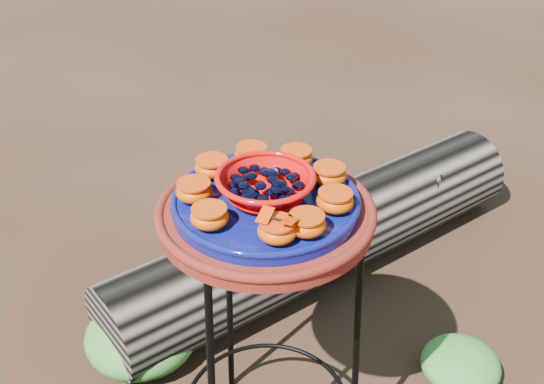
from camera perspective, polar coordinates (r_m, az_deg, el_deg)
name	(u,v)px	position (r m, az deg, el deg)	size (l,w,h in m)	color
plant_stand	(266,346)	(1.61, -0.47, -12.77)	(0.44, 0.44, 0.70)	black
terracotta_saucer	(266,215)	(1.37, -0.54, -1.98)	(0.44, 0.44, 0.04)	#530F07
cobalt_plate	(266,203)	(1.36, -0.55, -0.94)	(0.37, 0.37, 0.02)	#000F48
red_bowl	(265,187)	(1.34, -0.56, 0.43)	(0.19, 0.19, 0.05)	red
glass_gems	(265,170)	(1.32, -0.56, 1.84)	(0.15, 0.15, 0.02)	black
orange_half_0	(277,231)	(1.22, 0.44, -3.27)	(0.07, 0.07, 0.04)	#B73000
orange_half_1	(306,224)	(1.24, 2.90, -2.71)	(0.07, 0.07, 0.04)	#B73000
orange_half_2	(335,201)	(1.31, 5.29, -0.76)	(0.07, 0.07, 0.04)	#B73000
orange_half_3	(329,175)	(1.39, 4.80, 1.42)	(0.07, 0.07, 0.04)	#B73000
orange_half_4	(296,158)	(1.45, 2.03, 2.88)	(0.07, 0.07, 0.04)	#B73000
orange_half_5	(251,155)	(1.46, -1.73, 3.11)	(0.07, 0.07, 0.04)	#B73000
orange_half_6	(212,167)	(1.42, -5.04, 2.06)	(0.07, 0.07, 0.04)	#B73000
orange_half_7	(194,191)	(1.34, -6.54, 0.06)	(0.07, 0.07, 0.04)	#B73000
orange_half_8	(209,217)	(1.26, -5.25, -2.11)	(0.07, 0.07, 0.04)	#B73000
butterfly	(277,218)	(1.21, 0.45, -2.22)	(0.09, 0.05, 0.01)	#DC3200
driftwood_log	(321,237)	(2.28, 4.14, -3.75)	(1.54, 0.41, 0.29)	black
foliage_right	(461,364)	(2.05, 15.52, -13.68)	(0.22, 0.22, 0.11)	#297026
foliage_back	(141,334)	(2.06, -10.89, -11.55)	(0.33, 0.33, 0.16)	#297026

